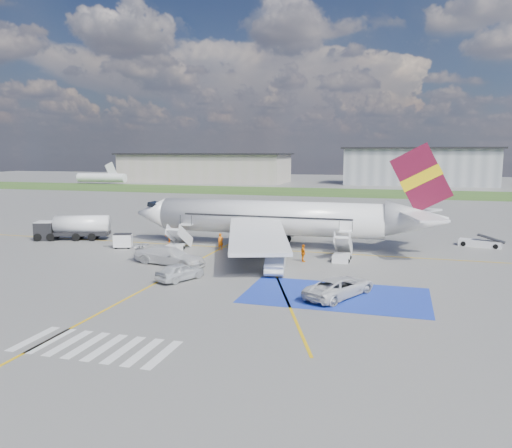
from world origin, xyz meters
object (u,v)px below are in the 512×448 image
object	(u,v)px
belt_loader	(480,243)
van_white_a	(340,283)
airliner	(282,218)
car_silver_a	(180,272)
car_silver_b	(275,264)
gpu_cart	(123,242)
fuel_tanker	(73,229)
van_white_b	(169,253)

from	to	relation	value
belt_loader	van_white_a	xyz separation A→B (m)	(-13.31, -24.85, 0.64)
airliner	van_white_a	bearing A→B (deg)	-64.01
airliner	car_silver_a	xyz separation A→B (m)	(-4.94, -17.14, -2.63)
car_silver_b	gpu_cart	bearing A→B (deg)	-29.23
airliner	gpu_cart	distance (m)	18.47
fuel_tanker	van_white_a	bearing A→B (deg)	-42.43
car_silver_a	gpu_cart	bearing A→B (deg)	-18.84
gpu_cart	car_silver_a	size ratio (longest dim) A/B	0.51
belt_loader	car_silver_a	distance (m)	36.11
gpu_cart	van_white_a	xyz separation A→B (m)	(26.22, -12.48, 0.26)
car_silver_b	car_silver_a	bearing A→B (deg)	23.86
airliner	fuel_tanker	world-z (taller)	airliner
gpu_cart	car_silver_b	world-z (taller)	gpu_cart
airliner	car_silver_a	world-z (taller)	airliner
fuel_tanker	van_white_b	distance (m)	20.09
gpu_cart	car_silver_b	size ratio (longest dim) A/B	0.47
airliner	car_silver_b	world-z (taller)	airliner
van_white_b	car_silver_a	bearing A→B (deg)	-134.07
car_silver_a	car_silver_b	xyz separation A→B (m)	(7.18, 4.95, 0.05)
van_white_a	van_white_b	size ratio (longest dim) A/B	0.92
airliner	van_white_b	xyz separation A→B (m)	(-8.53, -11.80, -2.25)
fuel_tanker	van_white_a	distance (m)	38.47
car_silver_a	van_white_a	bearing A→B (deg)	-160.07
car_silver_a	fuel_tanker	bearing A→B (deg)	-10.58
car_silver_a	van_white_b	xyz separation A→B (m)	(-3.60, 5.34, 0.38)
fuel_tanker	car_silver_b	bearing A→B (deg)	-37.24
fuel_tanker	car_silver_a	xyz separation A→B (m)	(21.37, -14.69, -0.52)
belt_loader	car_silver_a	world-z (taller)	car_silver_a
airliner	fuel_tanker	xyz separation A→B (m)	(-26.31, -2.45, -2.11)
airliner	car_silver_b	distance (m)	12.66
car_silver_a	car_silver_b	world-z (taller)	car_silver_b
car_silver_a	airliner	bearing A→B (deg)	-82.14
airliner	van_white_b	world-z (taller)	airliner
van_white_b	airliner	bearing A→B (deg)	-23.88
van_white_b	gpu_cart	bearing A→B (deg)	67.10
fuel_tanker	belt_loader	xyz separation A→B (m)	(48.45, 9.19, -0.92)
gpu_cart	belt_loader	world-z (taller)	gpu_cart
gpu_cart	car_silver_a	world-z (taller)	gpu_cart
belt_loader	car_silver_b	world-z (taller)	car_silver_b
belt_loader	van_white_b	xyz separation A→B (m)	(-30.67, -18.54, 0.77)
van_white_a	van_white_b	distance (m)	18.47
airliner	van_white_a	size ratio (longest dim) A/B	6.83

